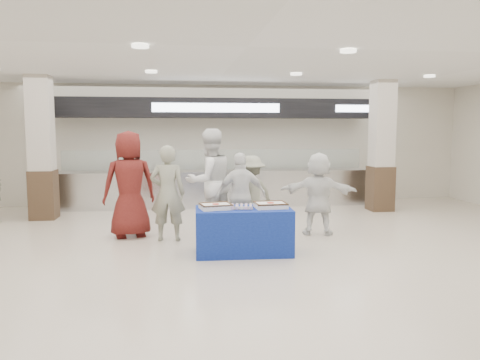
{
  "coord_description": "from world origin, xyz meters",
  "views": [
    {
      "loc": [
        -1.04,
        -6.75,
        2.05
      ],
      "look_at": [
        0.11,
        1.6,
        1.11
      ],
      "focal_mm": 35.0,
      "sensor_mm": 36.0,
      "label": 1
    }
  ],
  "objects": [
    {
      "name": "ground",
      "position": [
        0.0,
        0.0,
        0.0
      ],
      "size": [
        14.0,
        14.0,
        0.0
      ],
      "primitive_type": "plane",
      "color": "beige",
      "rests_on": "ground"
    },
    {
      "name": "serving_line",
      "position": [
        0.0,
        5.4,
        1.16
      ],
      "size": [
        8.7,
        0.85,
        2.8
      ],
      "color": "silver",
      "rests_on": "ground"
    },
    {
      "name": "column_left",
      "position": [
        -4.0,
        4.2,
        1.53
      ],
      "size": [
        0.55,
        0.55,
        3.2
      ],
      "color": "#3A281A",
      "rests_on": "ground"
    },
    {
      "name": "column_right",
      "position": [
        4.0,
        4.2,
        1.53
      ],
      "size": [
        0.55,
        0.55,
        3.2
      ],
      "color": "#3A281A",
      "rests_on": "ground"
    },
    {
      "name": "display_table",
      "position": [
        0.04,
        0.66,
        0.38
      ],
      "size": [
        1.58,
        0.85,
        0.75
      ],
      "primitive_type": "cube",
      "rotation": [
        0.0,
        0.0,
        -0.04
      ],
      "color": "navy",
      "rests_on": "ground"
    },
    {
      "name": "sheet_cake_left",
      "position": [
        -0.41,
        0.65,
        0.8
      ],
      "size": [
        0.54,
        0.45,
        0.1
      ],
      "color": "white",
      "rests_on": "display_table"
    },
    {
      "name": "sheet_cake_right",
      "position": [
        0.48,
        0.64,
        0.8
      ],
      "size": [
        0.52,
        0.41,
        0.1
      ],
      "color": "white",
      "rests_on": "display_table"
    },
    {
      "name": "cupcake_tray",
      "position": [
        0.01,
        0.63,
        0.78
      ],
      "size": [
        0.41,
        0.33,
        0.06
      ],
      "color": "#A3A3A7",
      "rests_on": "display_table"
    },
    {
      "name": "civilian_maroon",
      "position": [
        -1.9,
        2.11,
        1.0
      ],
      "size": [
        1.11,
        0.86,
        2.0
      ],
      "primitive_type": "imported",
      "rotation": [
        0.0,
        0.0,
        3.4
      ],
      "color": "maroon",
      "rests_on": "ground"
    },
    {
      "name": "soldier_a",
      "position": [
        -1.19,
        1.72,
        0.87
      ],
      "size": [
        0.67,
        0.48,
        1.74
      ],
      "primitive_type": "imported",
      "rotation": [
        0.0,
        0.0,
        3.04
      ],
      "color": "gray",
      "rests_on": "ground"
    },
    {
      "name": "chef_tall",
      "position": [
        -0.39,
        2.2,
        1.02
      ],
      "size": [
        1.22,
        1.11,
        2.03
      ],
      "primitive_type": "imported",
      "rotation": [
        0.0,
        0.0,
        3.57
      ],
      "color": "white",
      "rests_on": "ground"
    },
    {
      "name": "chef_short",
      "position": [
        0.16,
        1.77,
        0.8
      ],
      "size": [
        0.96,
        0.46,
        1.6
      ],
      "primitive_type": "imported",
      "rotation": [
        0.0,
        0.0,
        3.22
      ],
      "color": "white",
      "rests_on": "ground"
    },
    {
      "name": "soldier_b",
      "position": [
        0.42,
        2.24,
        0.75
      ],
      "size": [
        1.12,
        0.9,
        1.51
      ],
      "primitive_type": "imported",
      "rotation": [
        0.0,
        0.0,
        3.55
      ],
      "color": "gray",
      "rests_on": "ground"
    },
    {
      "name": "civilian_white",
      "position": [
        1.66,
        1.82,
        0.79
      ],
      "size": [
        1.54,
        0.86,
        1.59
      ],
      "primitive_type": "imported",
      "rotation": [
        0.0,
        0.0,
        2.86
      ],
      "color": "white",
      "rests_on": "ground"
    }
  ]
}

